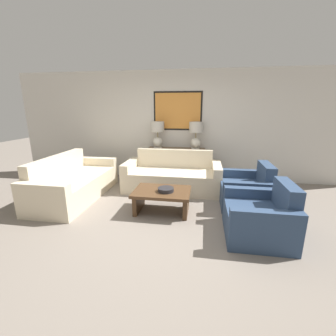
{
  "coord_description": "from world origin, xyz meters",
  "views": [
    {
      "loc": [
        0.65,
        -3.11,
        1.78
      ],
      "look_at": [
        -0.01,
        1.02,
        0.65
      ],
      "focal_mm": 24.0,
      "sensor_mm": 36.0,
      "label": 1
    }
  ],
  "objects": [
    {
      "name": "table_lamp_left",
      "position": [
        -0.46,
        2.28,
        1.2
      ],
      "size": [
        0.32,
        0.32,
        0.64
      ],
      "color": "silver",
      "rests_on": "console_table"
    },
    {
      "name": "ground_plane",
      "position": [
        0.0,
        0.0,
        0.0
      ],
      "size": [
        20.0,
        20.0,
        0.0
      ],
      "primitive_type": "plane",
      "color": "slate"
    },
    {
      "name": "couch_by_side",
      "position": [
        -1.91,
        0.85,
        0.29
      ],
      "size": [
        0.93,
        2.09,
        0.85
      ],
      "color": "beige",
      "rests_on": "ground_plane"
    },
    {
      "name": "console_table",
      "position": [
        0.0,
        2.28,
        0.41
      ],
      "size": [
        1.4,
        0.34,
        0.82
      ],
      "color": "brown",
      "rests_on": "ground_plane"
    },
    {
      "name": "table_lamp_right",
      "position": [
        0.46,
        2.28,
        1.2
      ],
      "size": [
        0.32,
        0.32,
        0.64
      ],
      "color": "silver",
      "rests_on": "console_table"
    },
    {
      "name": "decorative_bowl",
      "position": [
        0.05,
        0.42,
        0.43
      ],
      "size": [
        0.27,
        0.27,
        0.06
      ],
      "color": "#232328",
      "rests_on": "coffee_table"
    },
    {
      "name": "coffee_table",
      "position": [
        -0.02,
        0.46,
        0.28
      ],
      "size": [
        0.97,
        0.69,
        0.4
      ],
      "color": "#4C331E",
      "rests_on": "ground_plane"
    },
    {
      "name": "back_wall",
      "position": [
        0.0,
        2.53,
        1.33
      ],
      "size": [
        8.35,
        0.12,
        2.65
      ],
      "color": "beige",
      "rests_on": "ground_plane"
    },
    {
      "name": "armchair_near_camera",
      "position": [
        1.48,
        -0.08,
        0.28
      ],
      "size": [
        0.87,
        0.95,
        0.8
      ],
      "color": "navy",
      "rests_on": "ground_plane"
    },
    {
      "name": "couch_by_back_wall",
      "position": [
        0.0,
        1.63,
        0.29
      ],
      "size": [
        2.09,
        0.93,
        0.85
      ],
      "color": "beige",
      "rests_on": "ground_plane"
    },
    {
      "name": "armchair_near_back_wall",
      "position": [
        1.48,
        1.0,
        0.28
      ],
      "size": [
        0.87,
        0.95,
        0.8
      ],
      "color": "navy",
      "rests_on": "ground_plane"
    }
  ]
}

